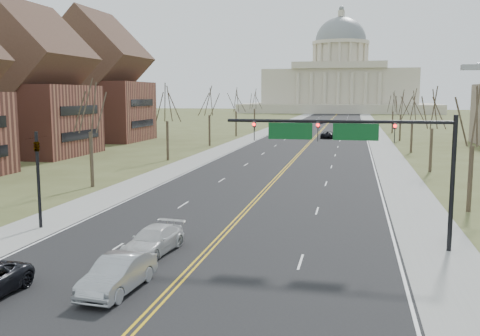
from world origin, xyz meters
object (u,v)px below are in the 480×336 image
at_px(car_sb_inner_lead, 118,274).
at_px(car_far_sb, 321,121).
at_px(car_far_nb, 328,134).
at_px(car_sb_inner_second, 153,240).
at_px(signal_mast, 354,141).
at_px(signal_left, 38,169).

bearing_deg(car_sb_inner_lead, car_far_sb, 93.68).
distance_m(car_far_nb, car_far_sb, 52.56).
height_order(car_sb_inner_lead, car_sb_inner_second, car_sb_inner_lead).
bearing_deg(signal_mast, car_far_sb, 94.30).
height_order(signal_mast, signal_left, signal_mast).
bearing_deg(signal_left, car_far_sb, 85.72).
bearing_deg(car_far_nb, signal_mast, 96.75).
relative_size(signal_left, car_far_sb, 1.53).
bearing_deg(car_sb_inner_second, signal_left, 164.23).
height_order(signal_mast, car_sb_inner_lead, signal_mast).
bearing_deg(car_sb_inner_second, signal_mast, 26.03).
xyz_separation_m(signal_mast, car_far_sb, (-9.49, 126.23, -5.08)).
bearing_deg(car_far_sb, signal_left, -100.61).
relative_size(car_sb_inner_lead, car_far_sb, 1.15).
bearing_deg(car_far_sb, signal_mast, -92.02).
relative_size(car_sb_inner_lead, car_far_nb, 0.91).
height_order(car_far_nb, car_far_sb, car_far_nb).
relative_size(signal_left, car_far_nb, 1.20).
bearing_deg(car_sb_inner_second, car_sb_inner_lead, -77.87).
bearing_deg(signal_left, car_sb_inner_second, -22.19).
xyz_separation_m(car_sb_inner_lead, car_sb_inner_second, (-0.55, 5.50, -0.07)).
height_order(car_sb_inner_second, car_far_nb, car_far_nb).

